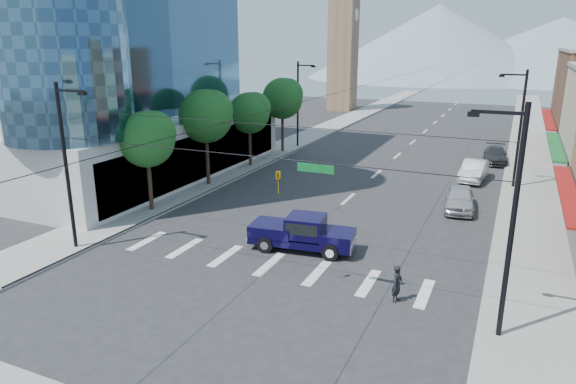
# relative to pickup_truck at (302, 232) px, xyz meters

# --- Properties ---
(ground) EXTENTS (160.00, 160.00, 0.00)m
(ground) POSITION_rel_pickup_truck_xyz_m (-0.53, -4.00, -1.01)
(ground) COLOR #28282B
(ground) RESTS_ON ground
(sidewalk_left) EXTENTS (4.00, 120.00, 0.15)m
(sidewalk_left) POSITION_rel_pickup_truck_xyz_m (-12.53, 36.00, -0.94)
(sidewalk_left) COLOR gray
(sidewalk_left) RESTS_ON ground
(sidewalk_right) EXTENTS (4.00, 120.00, 0.15)m
(sidewalk_right) POSITION_rel_pickup_truck_xyz_m (11.47, 36.00, -0.94)
(sidewalk_right) COLOR gray
(sidewalk_right) RESTS_ON ground
(clock_tower) EXTENTS (4.80, 4.80, 20.40)m
(clock_tower) POSITION_rel_pickup_truck_xyz_m (-17.03, 58.00, 9.63)
(clock_tower) COLOR #8C6B4C
(clock_tower) RESTS_ON ground
(mountain_left) EXTENTS (80.00, 80.00, 22.00)m
(mountain_left) POSITION_rel_pickup_truck_xyz_m (-15.53, 146.00, 9.99)
(mountain_left) COLOR gray
(mountain_left) RESTS_ON ground
(mountain_right) EXTENTS (90.00, 90.00, 18.00)m
(mountain_right) POSITION_rel_pickup_truck_xyz_m (19.47, 156.00, 7.99)
(mountain_right) COLOR gray
(mountain_right) RESTS_ON ground
(tree_near) EXTENTS (3.65, 3.64, 6.71)m
(tree_near) POSITION_rel_pickup_truck_xyz_m (-11.60, 2.10, 3.98)
(tree_near) COLOR black
(tree_near) RESTS_ON ground
(tree_midnear) EXTENTS (4.09, 4.09, 7.52)m
(tree_midnear) POSITION_rel_pickup_truck_xyz_m (-11.60, 9.10, 4.58)
(tree_midnear) COLOR black
(tree_midnear) RESTS_ON ground
(tree_midfar) EXTENTS (3.65, 3.64, 6.71)m
(tree_midfar) POSITION_rel_pickup_truck_xyz_m (-11.60, 16.10, 3.98)
(tree_midfar) COLOR black
(tree_midfar) RESTS_ON ground
(tree_far) EXTENTS (4.09, 4.09, 7.52)m
(tree_far) POSITION_rel_pickup_truck_xyz_m (-11.60, 23.10, 4.58)
(tree_far) COLOR black
(tree_far) RESTS_ON ground
(signal_rig) EXTENTS (21.80, 0.20, 9.00)m
(signal_rig) POSITION_rel_pickup_truck_xyz_m (-0.34, -5.00, 3.63)
(signal_rig) COLOR black
(signal_rig) RESTS_ON ground
(lamp_pole_nw) EXTENTS (2.00, 0.25, 9.00)m
(lamp_pole_nw) POSITION_rel_pickup_truck_xyz_m (-11.20, 26.00, 3.93)
(lamp_pole_nw) COLOR black
(lamp_pole_nw) RESTS_ON ground
(lamp_pole_ne) EXTENTS (2.00, 0.25, 9.00)m
(lamp_pole_ne) POSITION_rel_pickup_truck_xyz_m (10.13, 18.00, 3.93)
(lamp_pole_ne) COLOR black
(lamp_pole_ne) RESTS_ON ground
(pickup_truck) EXTENTS (5.96, 2.78, 1.95)m
(pickup_truck) POSITION_rel_pickup_truck_xyz_m (0.00, 0.00, 0.00)
(pickup_truck) COLOR black
(pickup_truck) RESTS_ON ground
(pedestrian) EXTENTS (0.50, 0.67, 1.68)m
(pedestrian) POSITION_rel_pickup_truck_xyz_m (6.04, -3.68, -0.17)
(pedestrian) COLOR black
(pedestrian) RESTS_ON ground
(parked_car_near) EXTENTS (2.37, 4.90, 1.61)m
(parked_car_near) POSITION_rel_pickup_truck_xyz_m (7.07, 10.68, -0.21)
(parked_car_near) COLOR #B4B3B8
(parked_car_near) RESTS_ON ground
(parked_car_mid) EXTENTS (2.11, 5.07, 1.63)m
(parked_car_mid) POSITION_rel_pickup_truck_xyz_m (7.23, 19.23, -0.20)
(parked_car_mid) COLOR silver
(parked_car_mid) RESTS_ON ground
(parked_car_far) EXTENTS (2.42, 5.24, 1.48)m
(parked_car_far) POSITION_rel_pickup_truck_xyz_m (8.50, 26.83, -0.27)
(parked_car_far) COLOR #2E2F31
(parked_car_far) RESTS_ON ground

